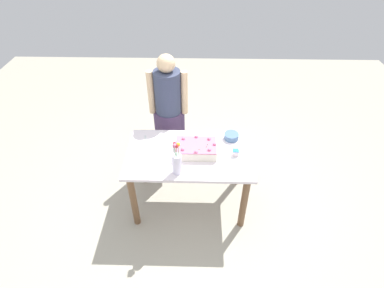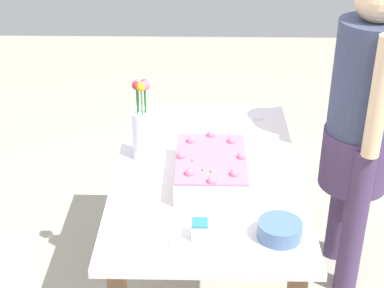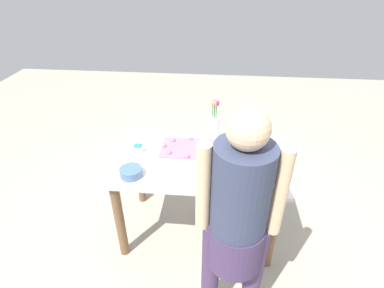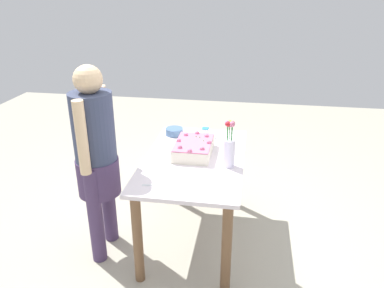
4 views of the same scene
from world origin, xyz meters
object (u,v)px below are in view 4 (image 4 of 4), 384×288
at_px(fruit_bowl, 174,132).
at_px(person_standing, 96,152).
at_px(cake_knife, 156,185).
at_px(sheet_cake, 194,148).
at_px(serving_plate_with_slice, 205,134).
at_px(flower_vase, 229,149).

bearing_deg(fruit_bowl, person_standing, 148.42).
xyz_separation_m(cake_knife, fruit_bowl, (0.91, 0.07, 0.03)).
relative_size(sheet_cake, serving_plate_with_slice, 1.89).
height_order(sheet_cake, cake_knife, sheet_cake).
bearing_deg(serving_plate_with_slice, fruit_bowl, 93.61).
distance_m(serving_plate_with_slice, fruit_bowl, 0.28).
distance_m(sheet_cake, fruit_bowl, 0.44).
bearing_deg(person_standing, flower_vase, 9.35).
relative_size(sheet_cake, person_standing, 0.27).
xyz_separation_m(cake_knife, person_standing, (0.21, 0.50, 0.11)).
bearing_deg(person_standing, cake_knife, -22.39).
xyz_separation_m(sheet_cake, cake_knife, (-0.54, 0.17, -0.05)).
bearing_deg(person_standing, sheet_cake, 26.36).
height_order(sheet_cake, person_standing, person_standing).
height_order(cake_knife, fruit_bowl, fruit_bowl).
xyz_separation_m(cake_knife, flower_vase, (0.36, -0.46, 0.14)).
relative_size(flower_vase, fruit_bowl, 2.30).
distance_m(cake_knife, person_standing, 0.55).
height_order(fruit_bowl, person_standing, person_standing).
bearing_deg(sheet_cake, flower_vase, -121.07).
bearing_deg(person_standing, serving_plate_with_slice, 45.53).
distance_m(cake_knife, flower_vase, 0.60).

